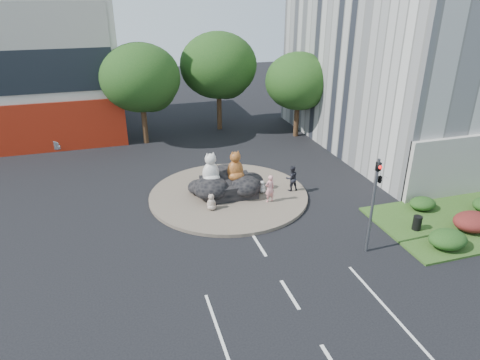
# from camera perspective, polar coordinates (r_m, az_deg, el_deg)

# --- Properties ---
(ground) EXTENTS (120.00, 120.00, 0.00)m
(ground) POSITION_cam_1_polar(r_m,az_deg,el_deg) (19.30, 6.66, -14.93)
(ground) COLOR black
(ground) RESTS_ON ground
(roundabout_island) EXTENTS (10.00, 10.00, 0.20)m
(roundabout_island) POSITION_cam_1_polar(r_m,az_deg,el_deg) (27.23, -1.54, -1.98)
(roundabout_island) COLOR brown
(roundabout_island) RESTS_ON ground
(rock_plinth) EXTENTS (3.20, 2.60, 0.90)m
(rock_plinth) POSITION_cam_1_polar(r_m,az_deg,el_deg) (26.99, -1.56, -0.93)
(rock_plinth) COLOR black
(rock_plinth) RESTS_ON roundabout_island
(grass_verge) EXTENTS (10.00, 6.00, 0.12)m
(grass_verge) POSITION_cam_1_polar(r_m,az_deg,el_deg) (27.54, 27.76, -4.80)
(grass_verge) COLOR #234316
(grass_verge) RESTS_ON ground
(tree_left) EXTENTS (6.46, 6.46, 8.27)m
(tree_left) POSITION_cam_1_polar(r_m,az_deg,el_deg) (36.38, -13.01, 12.76)
(tree_left) COLOR #382314
(tree_left) RESTS_ON ground
(tree_mid) EXTENTS (6.84, 6.84, 8.76)m
(tree_mid) POSITION_cam_1_polar(r_m,az_deg,el_deg) (39.36, -2.81, 14.63)
(tree_mid) COLOR #382314
(tree_mid) RESTS_ON ground
(tree_right) EXTENTS (5.70, 5.70, 7.30)m
(tree_right) POSITION_cam_1_polar(r_m,az_deg,el_deg) (37.77, 7.85, 12.59)
(tree_right) COLOR #382314
(tree_right) RESTS_ON ground
(hedge_near_green) EXTENTS (2.00, 1.60, 0.90)m
(hedge_near_green) POSITION_cam_1_polar(r_m,az_deg,el_deg) (24.14, 25.96, -7.10)
(hedge_near_green) COLOR #163E13
(hedge_near_green) RESTS_ON grass_verge
(hedge_red) EXTENTS (2.20, 1.76, 0.99)m
(hedge_red) POSITION_cam_1_polar(r_m,az_deg,el_deg) (26.36, 28.64, -4.90)
(hedge_red) COLOR #511615
(hedge_red) RESTS_ON grass_verge
(hedge_back_green) EXTENTS (1.60, 1.28, 0.72)m
(hedge_back_green) POSITION_cam_1_polar(r_m,az_deg,el_deg) (27.54, 23.17, -2.90)
(hedge_back_green) COLOR #163E13
(hedge_back_green) RESTS_ON grass_verge
(traffic_light) EXTENTS (0.44, 1.24, 5.00)m
(traffic_light) POSITION_cam_1_polar(r_m,az_deg,el_deg) (21.14, 17.81, -0.75)
(traffic_light) COLOR #595B60
(traffic_light) RESTS_ON ground
(street_lamp) EXTENTS (2.34, 0.22, 8.06)m
(street_lamp) POSITION_cam_1_polar(r_m,az_deg,el_deg) (29.85, 24.15, 7.42)
(street_lamp) COLOR #595B60
(street_lamp) RESTS_ON ground
(cat_white) EXTENTS (1.32, 1.17, 2.02)m
(cat_white) POSITION_cam_1_polar(r_m,az_deg,el_deg) (26.13, -3.94, 1.63)
(cat_white) COLOR beige
(cat_white) RESTS_ON rock_plinth
(cat_tabby) EXTENTS (1.28, 1.14, 1.95)m
(cat_tabby) POSITION_cam_1_polar(r_m,az_deg,el_deg) (26.52, -0.63, 1.96)
(cat_tabby) COLOR #B17825
(cat_tabby) RESTS_ON rock_plinth
(kitten_calico) EXTENTS (0.77, 0.73, 1.02)m
(kitten_calico) POSITION_cam_1_polar(r_m,az_deg,el_deg) (25.13, -3.84, -2.85)
(kitten_calico) COLOR silver
(kitten_calico) RESTS_ON roundabout_island
(kitten_white) EXTENTS (0.52, 0.46, 0.80)m
(kitten_white) POSITION_cam_1_polar(r_m,az_deg,el_deg) (27.23, 2.96, -0.84)
(kitten_white) COLOR beige
(kitten_white) RESTS_ON roundabout_island
(pedestrian_pink) EXTENTS (0.71, 0.54, 1.74)m
(pedestrian_pink) POSITION_cam_1_polar(r_m,az_deg,el_deg) (25.87, 3.99, -1.14)
(pedestrian_pink) COLOR pink
(pedestrian_pink) RESTS_ON roundabout_island
(pedestrian_dark) EXTENTS (0.82, 0.65, 1.67)m
(pedestrian_dark) POSITION_cam_1_polar(r_m,az_deg,el_deg) (27.45, 6.91, 0.23)
(pedestrian_dark) COLOR black
(pedestrian_dark) RESTS_ON roundabout_island
(parked_car) EXTENTS (4.62, 2.26, 1.46)m
(parked_car) POSITION_cam_1_polar(r_m,az_deg,el_deg) (38.72, -25.77, 4.68)
(parked_car) COLOR #B4B8BD
(parked_car) RESTS_ON ground
(litter_bin) EXTENTS (0.62, 0.62, 0.79)m
(litter_bin) POSITION_cam_1_polar(r_m,az_deg,el_deg) (25.16, 22.55, -5.30)
(litter_bin) COLOR black
(litter_bin) RESTS_ON grass_verge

